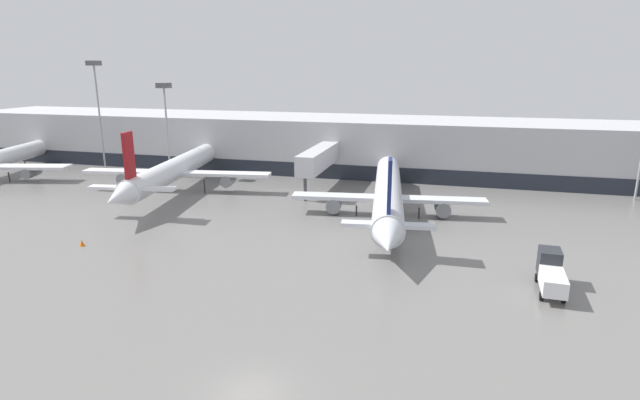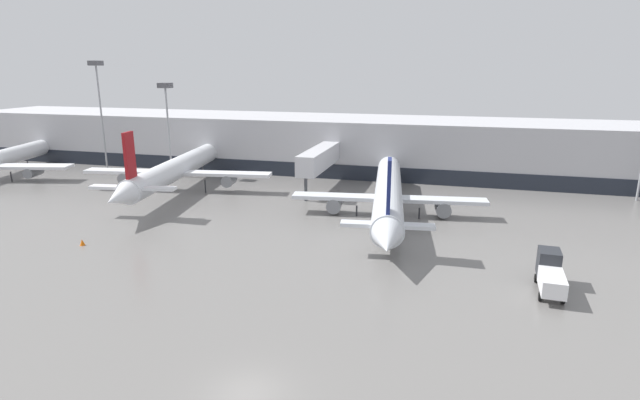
{
  "view_description": "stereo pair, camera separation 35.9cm",
  "coord_description": "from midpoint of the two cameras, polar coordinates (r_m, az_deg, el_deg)",
  "views": [
    {
      "loc": [
        9.8,
        -21.98,
        17.36
      ],
      "look_at": [
        -4.05,
        29.96,
        3.0
      ],
      "focal_mm": 28.0,
      "sensor_mm": 36.0,
      "label": 1
    },
    {
      "loc": [
        10.15,
        -21.89,
        17.36
      ],
      "look_at": [
        -4.05,
        29.96,
        3.0
      ],
      "focal_mm": 28.0,
      "sensor_mm": 36.0,
      "label": 2
    }
  ],
  "objects": [
    {
      "name": "apron_light_mast_5",
      "position": [
        94.13,
        -23.94,
        11.97
      ],
      "size": [
        1.8,
        1.8,
        18.4
      ],
      "color": "gray",
      "rests_on": "ground_plane"
    },
    {
      "name": "parked_jet_0",
      "position": [
        74.56,
        -15.92,
        3.45
      ],
      "size": [
        27.46,
        38.08,
        10.16
      ],
      "rotation": [
        0.0,
        0.0,
        1.72
      ],
      "color": "silver",
      "rests_on": "ground_plane"
    },
    {
      "name": "terminal_building",
      "position": [
        85.42,
        8.45,
        6.13
      ],
      "size": [
        160.0,
        30.68,
        9.0
      ],
      "color": "#B2B2B7",
      "rests_on": "ground_plane"
    },
    {
      "name": "apron_light_mast_2",
      "position": [
        83.98,
        -17.04,
        10.73
      ],
      "size": [
        1.8,
        1.8,
        14.97
      ],
      "color": "gray",
      "rests_on": "ground_plane"
    },
    {
      "name": "traffic_cone_0",
      "position": [
        55.62,
        -25.37,
        -4.39
      ],
      "size": [
        0.51,
        0.51,
        0.62
      ],
      "color": "orange",
      "rests_on": "ground_plane"
    },
    {
      "name": "parked_jet_1",
      "position": [
        60.3,
        7.98,
        0.74
      ],
      "size": [
        23.24,
        39.61,
        9.35
      ],
      "rotation": [
        0.0,
        0.0,
        1.7
      ],
      "color": "silver",
      "rests_on": "ground_plane"
    },
    {
      "name": "service_truck_0",
      "position": [
        44.05,
        25.04,
        -7.56
      ],
      "size": [
        2.03,
        5.89,
        2.95
      ],
      "rotation": [
        0.0,
        0.0,
        1.52
      ],
      "color": "silver",
      "rests_on": "ground_plane"
    },
    {
      "name": "ground_plane",
      "position": [
        29.7,
        -7.93,
        -20.97
      ],
      "size": [
        320.0,
        320.0,
        0.0
      ],
      "primitive_type": "plane",
      "color": "slate"
    }
  ]
}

